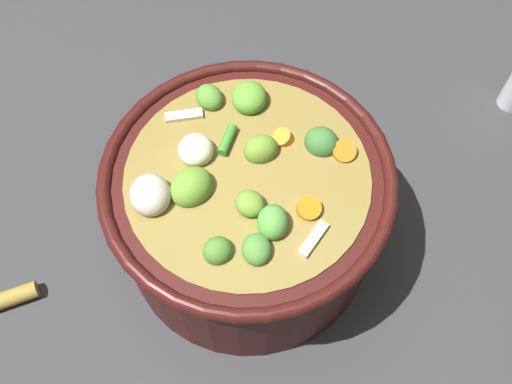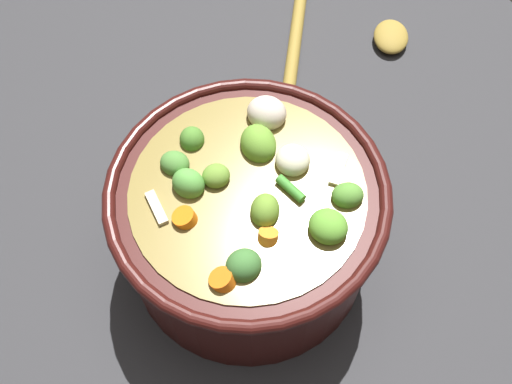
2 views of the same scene
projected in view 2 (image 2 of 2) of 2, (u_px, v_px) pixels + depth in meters
ground_plane at (249, 251)px, 0.67m from camera, size 1.10×1.10×0.00m
cooking_pot at (248, 221)px, 0.61m from camera, size 0.27×0.27×0.16m
wooden_spoon at (339, 32)px, 0.83m from camera, size 0.22×0.22×0.02m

